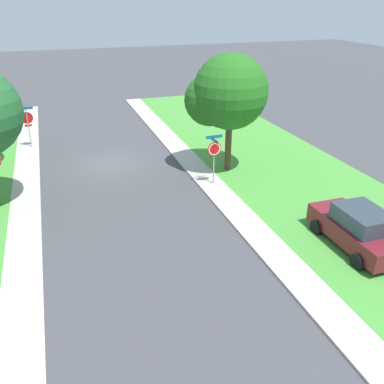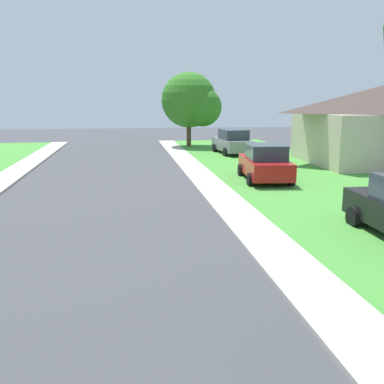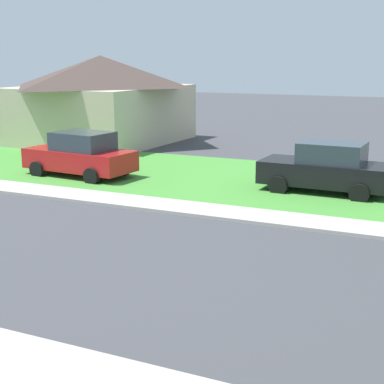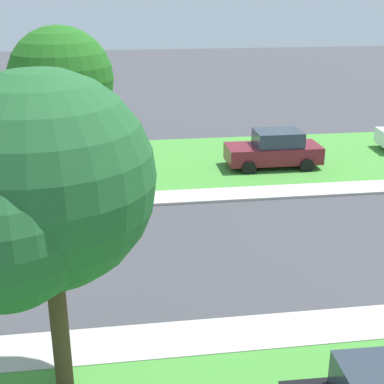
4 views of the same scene
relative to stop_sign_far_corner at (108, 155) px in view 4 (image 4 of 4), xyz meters
name	(u,v)px [view 4 (image 4 of 4)]	position (x,y,z in m)	size (l,w,h in m)	color
sidewalk_west	(287,192)	(0.12, 7.14, -1.84)	(1.40, 56.00, 0.10)	#B7B2A8
lawn_west	(258,158)	(-4.58, 7.14, -1.85)	(8.00, 56.00, 0.08)	#479338
stop_sign_far_corner	(108,155)	(0.00, 0.00, 0.00)	(0.92, 0.92, 2.77)	#9E9EA3
car_maroon_near_corner	(274,150)	(-3.18, 7.52, -1.01)	(2.06, 4.31, 1.76)	maroon
tree_sidewalk_near	(36,192)	(11.08, -1.12, 2.62)	(4.32, 4.02, 6.66)	#4C3823
tree_across_left	(57,84)	(-1.29, -1.81, 2.51)	(4.37, 4.07, 6.58)	#4C3823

